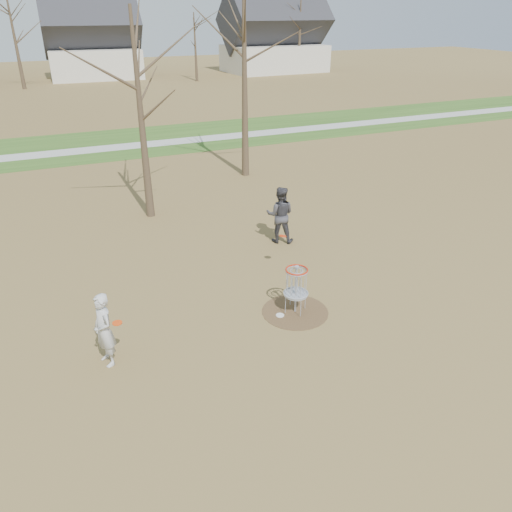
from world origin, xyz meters
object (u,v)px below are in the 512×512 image
Objects in this scene: player_standing at (104,330)px; disc_golf_basket at (296,282)px; player_throwing at (280,215)px; disc_grounded at (280,315)px.

player_standing is 4.96m from disc_golf_basket.
disc_golf_basket is (4.95, 0.19, 0.02)m from player_standing.
disc_grounded is at bearing 93.57° from player_throwing.
player_standing is 8.16× the size of disc_grounded.
player_throwing is 4.58m from disc_golf_basket.
disc_golf_basket is (-1.61, -4.28, -0.08)m from player_throwing.
player_throwing reaches higher than disc_golf_basket.
disc_golf_basket is at bearing 75.04° from player_standing.
player_throwing is 1.48× the size of disc_golf_basket.
player_standing is 4.58m from disc_grounded.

